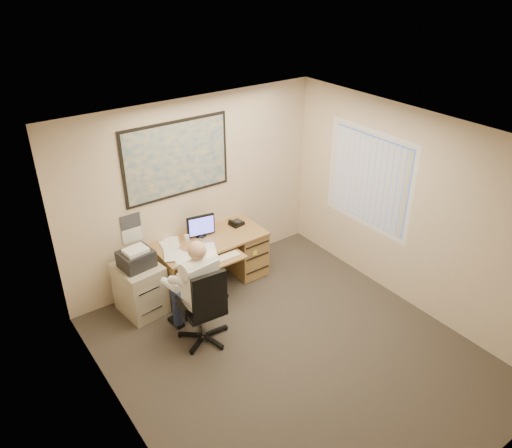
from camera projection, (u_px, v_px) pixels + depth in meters
room_shell at (296, 262)px, 5.48m from camera, size 4.00×4.50×2.70m
desk at (230, 249)px, 7.44m from camera, size 1.60×0.97×1.07m
world_map at (177, 159)px, 6.67m from camera, size 1.56×0.03×1.06m
wall_calendar at (131, 228)px, 6.69m from camera, size 0.28×0.01×0.42m
window_blinds at (368, 179)px, 6.96m from camera, size 0.06×1.40×1.30m
filing_cabinet at (140, 284)px, 6.68m from camera, size 0.59×0.68×1.00m
office_chair at (205, 320)px, 6.19m from camera, size 0.72×0.72×1.12m
person at (200, 292)px, 6.06m from camera, size 0.68×0.91×1.42m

